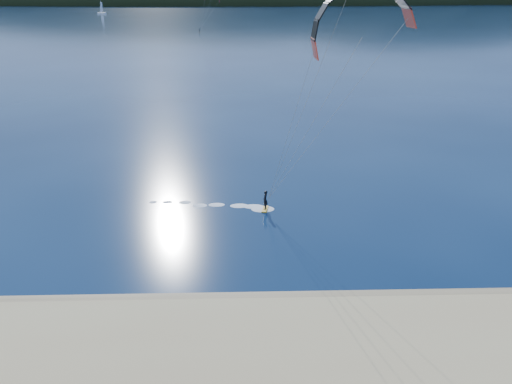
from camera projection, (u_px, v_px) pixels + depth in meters
ground at (239, 359)px, 24.70m from camera, size 1800.00×1800.00×0.00m
wet_sand at (239, 305)px, 28.83m from camera, size 220.00×2.50×0.10m
headland at (241, 3)px, 712.87m from camera, size 1200.00×310.00×140.00m
kitesurfer_near at (354, 47)px, 32.40m from camera, size 20.42×7.46×17.19m
kitesurfer_far at (212, 1)px, 208.54m from camera, size 10.16×5.25×15.56m
sailboat at (102, 13)px, 387.47m from camera, size 7.30×4.88×10.21m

